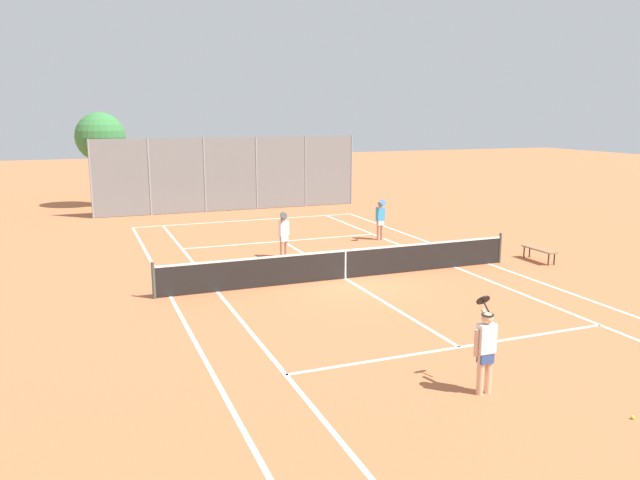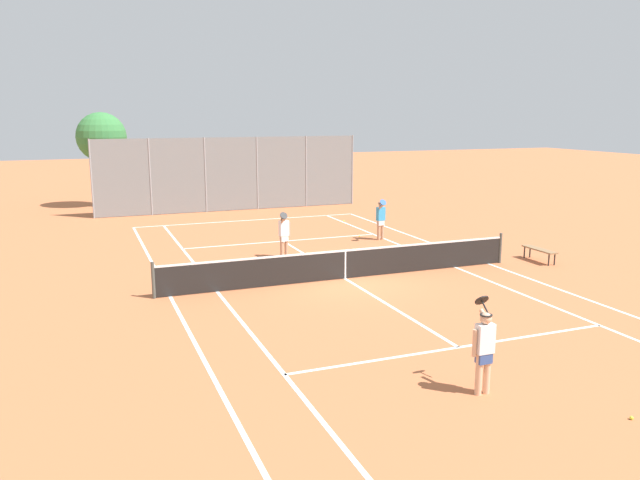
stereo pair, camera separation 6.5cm
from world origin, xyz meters
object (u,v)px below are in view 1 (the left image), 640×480
Objects in this scene: player_near_side at (485,347)px; loose_tennis_ball_0 at (297,280)px; player_far_left at (284,233)px; loose_tennis_ball_2 at (343,221)px; courtside_bench at (539,250)px; player_far_right at (380,218)px; loose_tennis_ball_1 at (359,236)px; tree_behind_left at (102,139)px; loose_tennis_ball_3 at (633,417)px; tennis_net at (345,263)px.

player_near_side reaches higher than loose_tennis_ball_0.
loose_tennis_ball_2 is (5.13, 6.36, -0.89)m from player_far_left.
player_far_left reaches higher than courtside_bench.
loose_tennis_ball_1 is at bearing 121.06° from player_far_right.
player_far_left is 5.06m from player_far_right.
player_near_side is 26.88× the size of loose_tennis_ball_1.
tree_behind_left reaches higher than player_near_side.
loose_tennis_ball_3 is at bearing -98.47° from loose_tennis_ball_1.
loose_tennis_ball_2 is (5.15, 18.42, -0.89)m from player_near_side.
player_far_right is at bearing 42.22° from loose_tennis_ball_0.
loose_tennis_ball_0 and loose_tennis_ball_3 have the same top height.
tree_behind_left is at bearing 108.22° from tennis_net.
loose_tennis_ball_2 is at bearing 51.11° from player_far_left.
player_far_left is 9.15m from courtside_bench.
loose_tennis_ball_2 is 0.04× the size of courtside_bench.
loose_tennis_ball_2 is at bearing 76.50° from loose_tennis_ball_1.
loose_tennis_ball_3 is (0.87, -10.37, -0.48)m from tennis_net.
tree_behind_left is (-10.51, 9.24, 3.78)m from loose_tennis_ball_2.
tree_behind_left is (-6.29, 19.10, 3.31)m from tennis_net.
player_near_side reaches higher than courtside_bench.
player_far_right reaches higher than loose_tennis_ball_0.
tree_behind_left reaches higher than loose_tennis_ball_0.
loose_tennis_ball_1 is at bearing 122.30° from courtside_bench.
loose_tennis_ball_2 is 10.68m from courtside_bench.
player_far_right is (4.80, 13.76, 0.00)m from player_near_side.
tree_behind_left is (-10.16, 13.91, 2.89)m from player_far_right.
tennis_net is 6.76× the size of player_far_left.
loose_tennis_ball_0 is 7.59m from loose_tennis_ball_1.
player_near_side reaches higher than loose_tennis_ball_1.
tree_behind_left is (-5.36, 27.66, 2.89)m from player_near_side.
loose_tennis_ball_3 is (-3.00, -15.56, -0.89)m from player_far_right.
loose_tennis_ball_1 is 0.04× the size of courtside_bench.
player_far_left is at bearing 89.87° from player_near_side.
player_far_right reaches higher than loose_tennis_ball_3.
player_near_side is 19.15m from loose_tennis_ball_2.
loose_tennis_ball_0 is 1.00× the size of loose_tennis_ball_2.
loose_tennis_ball_2 and loose_tennis_ball_3 have the same top height.
player_near_side and player_far_right have the same top height.
loose_tennis_ball_0 is (-1.55, 0.28, -0.48)m from tennis_net.
loose_tennis_ball_3 is 0.01× the size of tree_behind_left.
loose_tennis_ball_3 is at bearing -77.21° from loose_tennis_ball_0.
player_far_right is (4.77, 1.69, 0.00)m from player_far_left.
loose_tennis_ball_1 is (-0.55, 0.91, -0.89)m from player_far_right.
loose_tennis_ball_2 is 1.00× the size of loose_tennis_ball_3.
courtside_bench is at bearing -54.86° from tree_behind_left.
player_far_right is 1.18× the size of courtside_bench.
tree_behind_left reaches higher than loose_tennis_ball_2.
courtside_bench is at bearing -57.50° from player_far_right.
player_far_left is 8.21m from loose_tennis_ball_2.
player_near_side is 26.88× the size of loose_tennis_ball_0.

